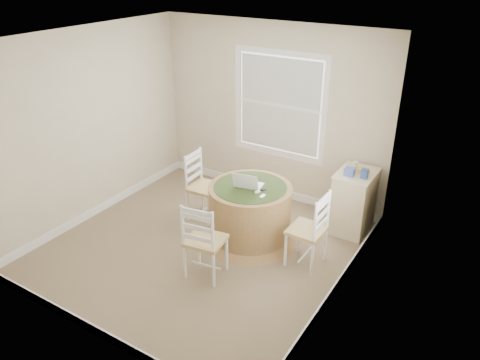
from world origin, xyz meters
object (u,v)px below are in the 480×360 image
Objects in this scene: chair_left at (205,187)px; chair_near at (205,240)px; round_table at (250,211)px; laptop at (248,184)px; corner_chest at (353,201)px; chair_right at (307,230)px.

chair_near is at bearing -146.32° from chair_left.
laptop is (-0.03, -0.01, 0.38)m from round_table.
corner_chest is at bearing -69.90° from chair_left.
chair_left is (-0.82, 0.15, 0.06)m from round_table.
laptop reaches higher than round_table.
laptop reaches higher than chair_right.
corner_chest is (1.87, 0.78, -0.05)m from chair_left.
round_table is at bearing -139.35° from corner_chest.
round_table is 1.46× the size of corner_chest.
chair_right is at bearing -146.51° from chair_near.
chair_near is 2.51× the size of laptop.
laptop is (0.01, 0.92, 0.32)m from chair_near.
laptop is at bearing -139.85° from corner_chest.
chair_left and chair_near have the same top height.
chair_left is 2.51× the size of laptop.
round_table is 1.31× the size of chair_near.
chair_near is 1.20m from chair_right.
chair_right is at bearing -101.66° from corner_chest.
laptop is 1.47m from corner_chest.
laptop is at bearing -103.35° from chair_left.
chair_right is 1.07m from corner_chest.
chair_right is (1.67, -0.27, 0.00)m from chair_left.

